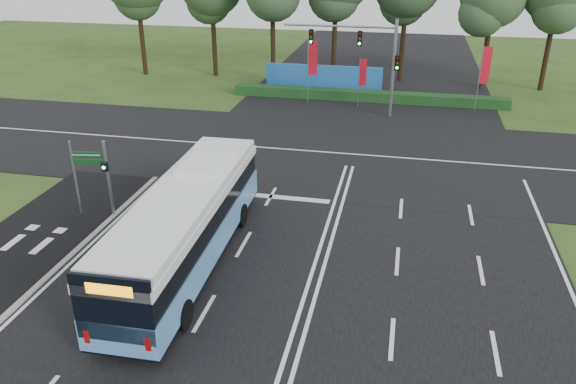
{
  "coord_description": "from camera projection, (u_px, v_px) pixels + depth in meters",
  "views": [
    {
      "loc": [
        3.04,
        -20.34,
        12.3
      ],
      "look_at": [
        -1.75,
        2.0,
        1.8
      ],
      "focal_mm": 35.0,
      "sensor_mm": 36.0,
      "label": 1
    }
  ],
  "objects": [
    {
      "name": "banner_flag_mid",
      "position": [
        362.0,
        75.0,
        42.84
      ],
      "size": [
        0.55,
        0.18,
        3.83
      ],
      "rotation": [
        0.0,
        0.0,
        0.26
      ],
      "color": "gray",
      "rests_on": "ground"
    },
    {
      "name": "ground",
      "position": [
        318.0,
        253.0,
        23.79
      ],
      "size": [
        120.0,
        120.0,
        0.0
      ],
      "primitive_type": "plane",
      "color": "#2B4918",
      "rests_on": "ground"
    },
    {
      "name": "street_sign",
      "position": [
        81.0,
        169.0,
        26.09
      ],
      "size": [
        1.44,
        0.33,
        3.74
      ],
      "rotation": [
        0.0,
        0.0,
        0.17
      ],
      "color": "gray",
      "rests_on": "ground"
    },
    {
      "name": "road_cross",
      "position": [
        350.0,
        154.0,
        34.44
      ],
      "size": [
        120.0,
        14.0,
        0.05
      ],
      "primitive_type": "cube",
      "color": "black",
      "rests_on": "ground"
    },
    {
      "name": "banner_flag_left",
      "position": [
        311.0,
        62.0,
        43.77
      ],
      "size": [
        0.75,
        0.13,
        5.06
      ],
      "rotation": [
        0.0,
        0.0,
        0.1
      ],
      "color": "gray",
      "rests_on": "ground"
    },
    {
      "name": "bike_path",
      "position": [
        12.0,
        257.0,
        23.49
      ],
      "size": [
        5.0,
        18.0,
        0.06
      ],
      "primitive_type": "cube",
      "color": "black",
      "rests_on": "ground"
    },
    {
      "name": "city_bus",
      "position": [
        187.0,
        224.0,
        22.28
      ],
      "size": [
        2.98,
        12.67,
        3.62
      ],
      "rotation": [
        0.0,
        0.0,
        0.03
      ],
      "color": "#5892CC",
      "rests_on": "ground"
    },
    {
      "name": "road_main",
      "position": [
        318.0,
        253.0,
        23.78
      ],
      "size": [
        20.0,
        120.0,
        0.04
      ],
      "primitive_type": "cube",
      "color": "black",
      "rests_on": "ground"
    },
    {
      "name": "kerb_strip",
      "position": [
        64.0,
        262.0,
        23.02
      ],
      "size": [
        0.25,
        18.0,
        0.12
      ],
      "primitive_type": "cube",
      "color": "gray",
      "rests_on": "ground"
    },
    {
      "name": "blue_hoarding",
      "position": [
        323.0,
        78.0,
        48.08
      ],
      "size": [
        10.0,
        0.3,
        2.2
      ],
      "primitive_type": "cube",
      "color": "blue",
      "rests_on": "ground"
    },
    {
      "name": "hedge",
      "position": [
        367.0,
        96.0,
        45.39
      ],
      "size": [
        22.0,
        1.2,
        0.8
      ],
      "primitive_type": "cube",
      "color": "#143716",
      "rests_on": "ground"
    },
    {
      "name": "traffic_light_gantry",
      "position": [
        369.0,
        52.0,
        40.01
      ],
      "size": [
        8.41,
        0.28,
        7.0
      ],
      "color": "gray",
      "rests_on": "ground"
    },
    {
      "name": "pedestrian_signal",
      "position": [
        108.0,
        176.0,
        26.08
      ],
      "size": [
        0.35,
        0.43,
        3.79
      ],
      "rotation": [
        0.0,
        0.0,
        0.35
      ],
      "color": "gray",
      "rests_on": "ground"
    },
    {
      "name": "banner_flag_right",
      "position": [
        484.0,
        70.0,
        41.18
      ],
      "size": [
        0.73,
        0.22,
        5.05
      ],
      "rotation": [
        0.0,
        0.0,
        0.23
      ],
      "color": "gray",
      "rests_on": "ground"
    }
  ]
}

